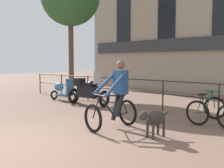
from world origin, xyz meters
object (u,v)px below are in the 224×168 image
object	(u,v)px
dog	(154,118)
parked_motorcycle	(88,91)
parked_bicycle_near_lamp	(206,109)
cyclist_with_bike	(115,98)
parked_scooter	(62,90)

from	to	relation	value
dog	parked_motorcycle	world-z (taller)	parked_motorcycle
parked_bicycle_near_lamp	cyclist_with_bike	bearing A→B (deg)	59.34
parked_bicycle_near_lamp	dog	bearing A→B (deg)	86.57
cyclist_with_bike	parked_bicycle_near_lamp	xyz separation A→B (m)	(1.44, 2.17, -0.41)
dog	parked_bicycle_near_lamp	xyz separation A→B (m)	(0.25, 2.24, -0.07)
cyclist_with_bike	parked_motorcycle	bearing A→B (deg)	157.02
parked_motorcycle	dog	bearing A→B (deg)	-123.93
cyclist_with_bike	parked_scooter	size ratio (longest dim) A/B	1.31
dog	parked_scooter	bearing A→B (deg)	173.73
dog	parked_scooter	size ratio (longest dim) A/B	0.70
parked_motorcycle	parked_scooter	xyz separation A→B (m)	(-1.73, 0.10, -0.10)
parked_scooter	parked_motorcycle	bearing A→B (deg)	-95.72
parked_motorcycle	parked_scooter	world-z (taller)	parked_motorcycle
parked_motorcycle	parked_scooter	size ratio (longest dim) A/B	1.30
dog	parked_scooter	world-z (taller)	parked_scooter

